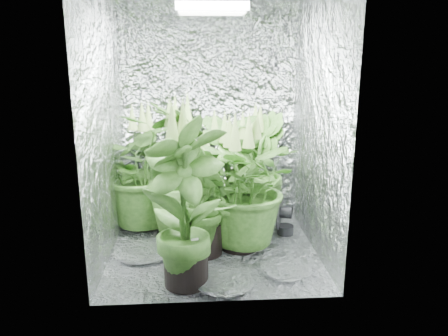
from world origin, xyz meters
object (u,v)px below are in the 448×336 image
plant_c (258,171)px  plant_e (240,186)px  plant_a (145,169)px  plant_d (183,172)px  plant_g (203,200)px  plant_b (227,178)px  circulation_fan (282,218)px  plant_f (185,203)px  grow_lamp (212,7)px

plant_c → plant_e: bearing=-112.9°
plant_a → plant_e: 0.93m
plant_a → plant_d: size_ratio=0.93×
plant_g → plant_e: bearing=16.8°
plant_b → plant_a: bearing=162.6°
circulation_fan → plant_g: bearing=-134.7°
plant_g → plant_b: bearing=60.4°
plant_f → plant_c: bearing=59.1°
plant_a → plant_f: (0.37, -1.05, 0.05)m
plant_f → circulation_fan: bearing=44.3°
grow_lamp → plant_f: grow_lamp is taller
plant_a → grow_lamp: bearing=-40.1°
plant_a → plant_c: (1.00, -0.00, -0.04)m
plant_a → plant_g: bearing=-49.8°
plant_b → plant_e: (0.08, -0.28, 0.01)m
grow_lamp → plant_b: 1.36m
plant_a → plant_b: 0.74m
plant_a → plant_e: (0.79, -0.50, -0.02)m
plant_d → plant_g: size_ratio=1.24×
plant_b → plant_d: 0.37m
plant_a → circulation_fan: (1.18, -0.26, -0.38)m
grow_lamp → plant_c: 1.48m
plant_d → grow_lamp: bearing=-46.9°
grow_lamp → plant_b: (0.13, 0.26, -1.33)m
grow_lamp → plant_e: grow_lamp is taller
plant_a → circulation_fan: 1.27m
plant_c → plant_g: 0.78m
plant_a → plant_b: plant_a is taller
plant_a → circulation_fan: bearing=-12.4°
plant_d → plant_e: (0.45, -0.27, -0.05)m
grow_lamp → plant_d: 1.31m
plant_c → plant_d: (-0.66, -0.23, 0.07)m
grow_lamp → plant_e: (0.21, -0.02, -1.31)m
plant_c → grow_lamp: bearing=-131.2°
grow_lamp → circulation_fan: grow_lamp is taller
plant_e → plant_g: plant_e is taller
plant_e → plant_g: size_ratio=1.13×
plant_f → plant_g: plant_f is taller
grow_lamp → plant_a: 1.50m
plant_a → plant_d: plant_d is taller
grow_lamp → plant_g: size_ratio=0.52×
circulation_fan → plant_c: bearing=144.4°
circulation_fan → plant_f: bearing=-116.1°
plant_a → plant_g: plant_a is taller
grow_lamp → plant_d: (-0.24, 0.25, -1.26)m
grow_lamp → plant_b: bearing=63.3°
plant_a → plant_f: plant_f is taller
plant_b → plant_g: 0.43m
plant_b → plant_g: size_ratio=1.12×
grow_lamp → plant_d: grow_lamp is taller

